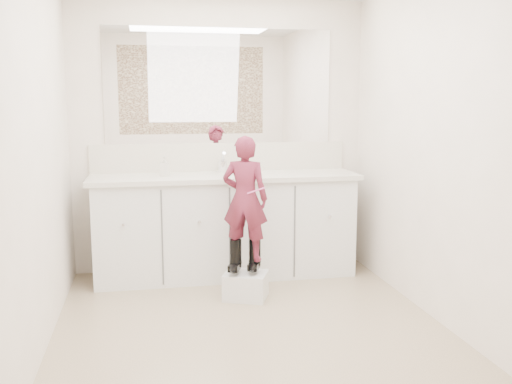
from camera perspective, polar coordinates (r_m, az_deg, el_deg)
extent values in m
plane|color=#7F6B53|center=(3.94, -0.50, -13.51)|extent=(3.00, 3.00, 0.00)
plane|color=beige|center=(5.13, -3.60, 5.59)|extent=(2.60, 0.00, 2.60)
plane|color=beige|center=(2.20, 6.62, 0.76)|extent=(2.60, 0.00, 2.60)
plane|color=beige|center=(3.64, -21.10, 3.53)|extent=(0.00, 3.00, 3.00)
plane|color=beige|center=(4.09, 17.74, 4.26)|extent=(0.00, 3.00, 3.00)
cube|color=silver|center=(4.97, -3.10, -3.56)|extent=(2.20, 0.55, 0.85)
cube|color=beige|center=(4.87, -3.12, 1.51)|extent=(2.28, 0.58, 0.04)
cube|color=beige|center=(5.13, -3.56, 3.52)|extent=(2.28, 0.03, 0.25)
cube|color=white|center=(5.11, -3.63, 10.52)|extent=(2.00, 0.02, 1.00)
cube|color=#472819|center=(2.19, 6.77, 12.52)|extent=(2.00, 0.01, 1.20)
cylinder|color=silver|center=(5.03, -3.39, 2.55)|extent=(0.08, 0.08, 0.10)
imported|color=beige|center=(4.94, -1.04, 2.42)|extent=(0.13, 0.13, 0.10)
imported|color=beige|center=(4.84, -9.11, 2.58)|extent=(0.09, 0.09, 0.17)
cube|color=silver|center=(4.46, -1.03, -9.34)|extent=(0.39, 0.36, 0.20)
imported|color=#A73358|center=(4.32, -1.10, -0.67)|extent=(0.41, 0.34, 0.96)
cylinder|color=pink|center=(4.24, 0.01, 0.14)|extent=(0.13, 0.06, 0.06)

